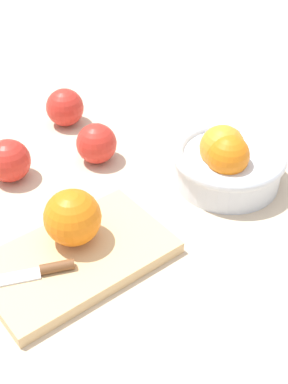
{
  "coord_description": "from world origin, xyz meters",
  "views": [
    {
      "loc": [
        0.43,
        0.47,
        0.53
      ],
      "look_at": [
        -0.04,
        0.08,
        0.04
      ],
      "focal_mm": 49.03,
      "sensor_mm": 36.0,
      "label": 1
    }
  ],
  "objects_px": {
    "apple_front_left": "(96,143)",
    "apple_front_left_2": "(65,107)",
    "bowl": "(227,161)",
    "orange_on_board": "(73,217)",
    "cutting_board": "(77,258)",
    "apple_front_center": "(9,161)",
    "knife": "(32,273)"
  },
  "relations": [
    {
      "from": "apple_front_left",
      "to": "apple_front_left_2",
      "type": "height_order",
      "value": "apple_front_left_2"
    },
    {
      "from": "bowl",
      "to": "orange_on_board",
      "type": "height_order",
      "value": "bowl"
    },
    {
      "from": "cutting_board",
      "to": "orange_on_board",
      "type": "bearing_deg",
      "value": -130.85
    },
    {
      "from": "orange_on_board",
      "to": "apple_front_center",
      "type": "height_order",
      "value": "orange_on_board"
    },
    {
      "from": "knife",
      "to": "apple_front_left",
      "type": "distance_m",
      "value": 0.29
    },
    {
      "from": "apple_front_left_2",
      "to": "cutting_board",
      "type": "bearing_deg",
      "value": 48.34
    },
    {
      "from": "cutting_board",
      "to": "apple_front_left_2",
      "type": "xyz_separation_m",
      "value": [
        -0.25,
        -0.28,
        0.03
      ]
    },
    {
      "from": "apple_front_left_2",
      "to": "bowl",
      "type": "bearing_deg",
      "value": 96.4
    },
    {
      "from": "apple_front_left",
      "to": "apple_front_left_2",
      "type": "relative_size",
      "value": 0.98
    },
    {
      "from": "bowl",
      "to": "apple_front_left",
      "type": "height_order",
      "value": "bowl"
    },
    {
      "from": "apple_front_left_2",
      "to": "apple_front_center",
      "type": "height_order",
      "value": "same"
    },
    {
      "from": "knife",
      "to": "apple_front_left_2",
      "type": "distance_m",
      "value": 0.41
    },
    {
      "from": "apple_front_left",
      "to": "apple_front_left_2",
      "type": "xyz_separation_m",
      "value": [
        -0.05,
        -0.13,
        0.0
      ]
    },
    {
      "from": "cutting_board",
      "to": "apple_front_left_2",
      "type": "distance_m",
      "value": 0.37
    },
    {
      "from": "bowl",
      "to": "apple_front_center",
      "type": "distance_m",
      "value": 0.36
    },
    {
      "from": "cutting_board",
      "to": "orange_on_board",
      "type": "distance_m",
      "value": 0.06
    },
    {
      "from": "knife",
      "to": "apple_front_left_2",
      "type": "bearing_deg",
      "value": -140.0
    },
    {
      "from": "apple_front_left_2",
      "to": "apple_front_left",
      "type": "bearing_deg",
      "value": 68.78
    },
    {
      "from": "apple_front_left_2",
      "to": "apple_front_center",
      "type": "bearing_deg",
      "value": 17.13
    },
    {
      "from": "bowl",
      "to": "apple_front_left_2",
      "type": "xyz_separation_m",
      "value": [
        0.04,
        -0.34,
        -0.01
      ]
    },
    {
      "from": "bowl",
      "to": "orange_on_board",
      "type": "distance_m",
      "value": 0.28
    },
    {
      "from": "bowl",
      "to": "apple_front_left_2",
      "type": "bearing_deg",
      "value": -83.6
    },
    {
      "from": "cutting_board",
      "to": "orange_on_board",
      "type": "relative_size",
      "value": 3.24
    },
    {
      "from": "knife",
      "to": "apple_front_center",
      "type": "height_order",
      "value": "apple_front_center"
    },
    {
      "from": "bowl",
      "to": "cutting_board",
      "type": "distance_m",
      "value": 0.29
    },
    {
      "from": "orange_on_board",
      "to": "knife",
      "type": "xyz_separation_m",
      "value": [
        0.08,
        0.01,
        -0.04
      ]
    },
    {
      "from": "bowl",
      "to": "knife",
      "type": "relative_size",
      "value": 1.35
    },
    {
      "from": "apple_front_left_2",
      "to": "apple_front_center",
      "type": "xyz_separation_m",
      "value": [
        0.18,
        0.06,
        -0.0
      ]
    },
    {
      "from": "orange_on_board",
      "to": "apple_front_left_2",
      "type": "height_order",
      "value": "orange_on_board"
    },
    {
      "from": "knife",
      "to": "cutting_board",
      "type": "bearing_deg",
      "value": 166.65
    },
    {
      "from": "bowl",
      "to": "knife",
      "type": "distance_m",
      "value": 0.36
    },
    {
      "from": "bowl",
      "to": "apple_front_center",
      "type": "height_order",
      "value": "bowl"
    }
  ]
}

